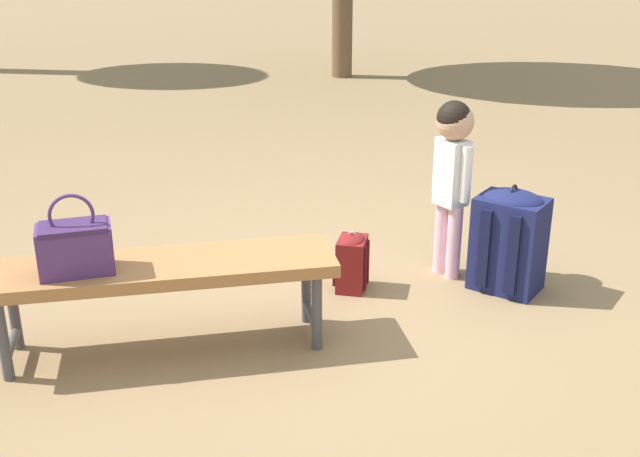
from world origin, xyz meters
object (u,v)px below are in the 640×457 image
Objects in this scene: child_standing at (452,161)px; backpack_large at (509,238)px; handbag at (75,246)px; park_bench at (162,273)px; backpack_small at (352,260)px.

child_standing reaches higher than backpack_large.
backpack_large is (2.24, 0.11, -0.27)m from handbag.
park_bench is at bearing -176.77° from backpack_large.
child_standing is 0.52m from backpack_large.
child_standing is at bearing 12.67° from park_bench.
handbag is at bearing -179.98° from park_bench.
park_bench is at bearing -167.33° from child_standing.
backpack_large reaches higher than backpack_small.
handbag is 1.52m from backpack_small.
park_bench is 0.41m from handbag.
backpack_large is (1.88, 0.11, -0.09)m from park_bench.
child_standing is 0.78m from backpack_small.
child_standing reaches higher than backpack_small.
backpack_large reaches higher than park_bench.
backpack_large is 0.87m from backpack_small.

